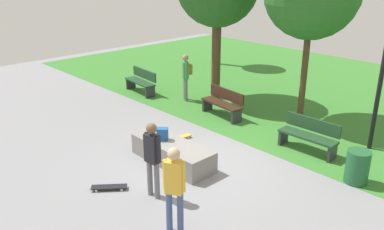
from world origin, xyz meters
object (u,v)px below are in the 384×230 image
at_px(park_bench_center_lawn, 309,135).
at_px(pedestrian_with_backpack, 186,73).
at_px(lamp_post, 384,59).
at_px(park_bench_near_lamppost, 141,81).
at_px(skateboard_spare, 179,138).
at_px(trash_bin, 357,167).
at_px(skateboard_by_ledge, 109,187).
at_px(concrete_ledge, 173,153).
at_px(park_bench_by_oak, 223,102).
at_px(skater_watching, 152,155).
at_px(backpack_on_ledge, 162,134).
at_px(skater_performing_trick, 174,184).

relative_size(park_bench_center_lawn, pedestrian_with_backpack, 0.94).
bearing_deg(lamp_post, park_bench_near_lamppost, -169.69).
bearing_deg(lamp_post, skateboard_spare, -139.32).
height_order(lamp_post, trash_bin, lamp_post).
bearing_deg(skateboard_by_ledge, lamp_post, 64.47).
xyz_separation_m(concrete_ledge, pedestrian_with_backpack, (-3.44, 3.62, 0.76)).
height_order(concrete_ledge, park_bench_by_oak, park_bench_by_oak).
xyz_separation_m(skater_watching, park_bench_near_lamppost, (-6.24, 4.31, -0.53)).
bearing_deg(backpack_on_ledge, lamp_post, -170.76).
bearing_deg(skater_performing_trick, lamp_post, 81.90).
height_order(skater_watching, trash_bin, skater_watching).
bearing_deg(lamp_post, park_bench_center_lawn, -127.74).
relative_size(park_bench_center_lawn, trash_bin, 2.02).
relative_size(concrete_ledge, lamp_post, 0.57).
distance_m(skateboard_spare, park_bench_by_oak, 2.43).
xyz_separation_m(backpack_on_ledge, skater_performing_trick, (2.51, -1.77, 0.33)).
relative_size(backpack_on_ledge, park_bench_near_lamppost, 0.20).
bearing_deg(skater_watching, skateboard_spare, 128.20).
bearing_deg(park_bench_center_lawn, skater_performing_trick, -87.91).
relative_size(park_bench_near_lamppost, lamp_post, 0.40).
bearing_deg(skateboard_spare, park_bench_near_lamppost, 156.08).
distance_m(lamp_post, trash_bin, 3.00).
bearing_deg(park_bench_by_oak, skateboard_spare, -79.61).
distance_m(park_bench_center_lawn, lamp_post, 2.69).
bearing_deg(skateboard_by_ledge, pedestrian_with_backpack, 122.06).
height_order(skater_performing_trick, park_bench_by_oak, skater_performing_trick).
bearing_deg(park_bench_by_oak, pedestrian_with_backpack, 173.39).
xyz_separation_m(skateboard_by_ledge, park_bench_by_oak, (-1.40, 5.30, 0.42)).
bearing_deg(skateboard_by_ledge, park_bench_near_lamppost, 137.52).
bearing_deg(pedestrian_with_backpack, trash_bin, -9.35).
bearing_deg(skateboard_spare, park_bench_by_oak, 100.39).
xyz_separation_m(park_bench_by_oak, pedestrian_with_backpack, (-2.07, 0.24, 0.55)).
xyz_separation_m(park_bench_center_lawn, park_bench_near_lamppost, (-7.32, -0.13, 0.00)).
relative_size(skater_watching, trash_bin, 2.17).
relative_size(park_bench_near_lamppost, trash_bin, 2.06).
bearing_deg(skater_watching, trash_bin, 54.04).
relative_size(skater_performing_trick, trash_bin, 2.21).
height_order(skater_performing_trick, trash_bin, skater_performing_trick).
xyz_separation_m(skater_watching, pedestrian_with_backpack, (-4.37, 4.97, 0.02)).
distance_m(backpack_on_ledge, trash_bin, 4.73).
relative_size(skateboard_by_ledge, park_bench_by_oak, 0.45).
distance_m(concrete_ledge, pedestrian_with_backpack, 5.06).
xyz_separation_m(concrete_ledge, backpack_on_ledge, (-0.32, -0.06, 0.43)).
xyz_separation_m(skateboard_spare, lamp_post, (4.03, 3.46, 2.44)).
relative_size(skater_watching, park_bench_center_lawn, 1.07).
distance_m(backpack_on_ledge, skateboard_by_ledge, 2.00).
bearing_deg(lamp_post, skateboard_by_ledge, -115.53).
xyz_separation_m(skateboard_spare, park_bench_center_lawn, (2.95, 2.07, 0.42)).
relative_size(concrete_ledge, park_bench_by_oak, 1.43).
height_order(skater_performing_trick, park_bench_near_lamppost, skater_performing_trick).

